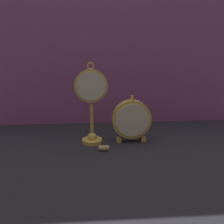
{
  "coord_description": "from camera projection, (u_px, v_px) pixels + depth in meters",
  "views": [
    {
      "loc": [
        -0.08,
        -0.99,
        0.41
      ],
      "look_at": [
        0.0,
        0.08,
        0.12
      ],
      "focal_mm": 40.0,
      "sensor_mm": 36.0,
      "label": 1
    }
  ],
  "objects": [
    {
      "name": "pocket_watch_on_stand",
      "position": [
        91.0,
        104.0,
        1.05
      ],
      "size": [
        0.14,
        0.09,
        0.35
      ],
      "color": "gold",
      "rests_on": "ground_plane"
    },
    {
      "name": "wine_cork",
      "position": [
        104.0,
        148.0,
        1.01
      ],
      "size": [
        0.04,
        0.02,
        0.02
      ],
      "primitive_type": "cylinder",
      "rotation": [
        0.0,
        1.57,
        0.0
      ],
      "color": "tan",
      "rests_on": "ground_plane"
    },
    {
      "name": "fabric_backdrop_drape",
      "position": [
        108.0,
        56.0,
        1.28
      ],
      "size": [
        1.37,
        0.01,
        0.72
      ],
      "primitive_type": "cube",
      "color": "#8E4C7F",
      "rests_on": "ground_plane"
    },
    {
      "name": "mantel_clock_silver",
      "position": [
        132.0,
        120.0,
        1.08
      ],
      "size": [
        0.17,
        0.04,
        0.21
      ],
      "color": "gold",
      "rests_on": "ground_plane"
    },
    {
      "name": "ground_plane",
      "position": [
        113.0,
        145.0,
        1.06
      ],
      "size": [
        4.0,
        4.0,
        0.0
      ],
      "primitive_type": "plane",
      "color": "#232328"
    }
  ]
}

